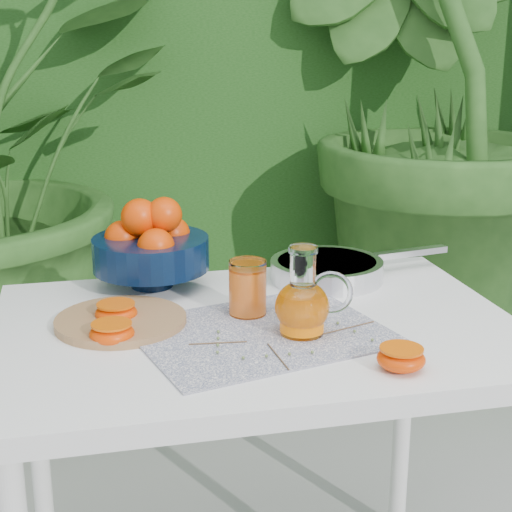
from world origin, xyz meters
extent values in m
cube|color=#1C4614|center=(0.00, 2.20, 1.25)|extent=(8.00, 1.20, 2.50)
imported|color=#264F1B|center=(0.87, 1.29, 1.03)|extent=(2.87, 2.87, 2.06)
cube|color=white|center=(-0.03, -0.02, 0.73)|extent=(1.00, 0.70, 0.04)
cylinder|color=white|center=(-0.48, 0.28, 0.35)|extent=(0.04, 0.04, 0.71)
cylinder|color=white|center=(0.42, 0.28, 0.35)|extent=(0.04, 0.04, 0.71)
cube|color=#0B1740|center=(-0.04, -0.07, 0.75)|extent=(0.52, 0.45, 0.00)
cylinder|color=#9B7B46|center=(-0.29, 0.03, 0.76)|extent=(0.26, 0.26, 0.02)
cylinder|color=black|center=(-0.21, 0.25, 0.77)|extent=(0.10, 0.10, 0.04)
cylinder|color=black|center=(-0.21, 0.25, 0.83)|extent=(0.28, 0.28, 0.07)
sphere|color=#F62F02|center=(-0.27, 0.28, 0.86)|extent=(0.09, 0.09, 0.08)
sphere|color=#F62F02|center=(-0.15, 0.29, 0.86)|extent=(0.09, 0.09, 0.08)
sphere|color=#F62F02|center=(-0.20, 0.19, 0.86)|extent=(0.09, 0.09, 0.08)
sphere|color=#F62F02|center=(-0.21, 0.32, 0.86)|extent=(0.09, 0.09, 0.08)
sphere|color=#F62F02|center=(-0.23, 0.26, 0.91)|extent=(0.09, 0.09, 0.08)
sphere|color=#F62F02|center=(-0.18, 0.25, 0.91)|extent=(0.08, 0.08, 0.08)
cylinder|color=white|center=(0.04, -0.09, 0.76)|extent=(0.10, 0.10, 0.01)
ellipsoid|color=white|center=(0.04, -0.09, 0.81)|extent=(0.13, 0.13, 0.10)
cylinder|color=white|center=(0.04, -0.09, 0.88)|extent=(0.06, 0.06, 0.07)
cylinder|color=white|center=(0.04, -0.09, 0.92)|extent=(0.07, 0.07, 0.01)
torus|color=white|center=(0.08, -0.11, 0.84)|extent=(0.08, 0.04, 0.08)
cylinder|color=#CE5E04|center=(0.04, -0.09, 0.80)|extent=(0.11, 0.11, 0.07)
cylinder|color=white|center=(-0.04, 0.03, 0.81)|extent=(0.07, 0.07, 0.11)
cylinder|color=orange|center=(-0.04, 0.03, 0.80)|extent=(0.07, 0.07, 0.09)
cylinder|color=#DE5606|center=(-0.04, 0.03, 0.85)|extent=(0.06, 0.06, 0.00)
cylinder|color=silver|center=(0.18, 0.21, 0.77)|extent=(0.29, 0.29, 0.05)
cylinder|color=silver|center=(0.18, 0.21, 0.79)|extent=(0.26, 0.26, 0.01)
cube|color=silver|center=(0.40, 0.25, 0.79)|extent=(0.19, 0.05, 0.01)
ellipsoid|color=#F62F02|center=(-0.31, -0.05, 0.77)|extent=(0.10, 0.10, 0.04)
cylinder|color=#DE5606|center=(-0.31, -0.05, 0.79)|extent=(0.09, 0.09, 0.00)
ellipsoid|color=#F62F02|center=(-0.30, 0.05, 0.77)|extent=(0.10, 0.10, 0.04)
cylinder|color=#DE5606|center=(-0.30, 0.05, 0.79)|extent=(0.09, 0.09, 0.00)
ellipsoid|color=#F62F02|center=(0.16, -0.28, 0.77)|extent=(0.10, 0.10, 0.04)
cylinder|color=#DE5606|center=(0.16, -0.28, 0.79)|extent=(0.09, 0.09, 0.00)
cylinder|color=brown|center=(-0.03, -0.19, 0.76)|extent=(0.01, 0.11, 0.00)
sphere|color=#5A6F3A|center=(-0.10, -0.19, 0.76)|extent=(0.01, 0.01, 0.01)
sphere|color=#5A6F3A|center=(-0.05, -0.19, 0.76)|extent=(0.01, 0.01, 0.01)
sphere|color=#5A6F3A|center=(-0.01, -0.19, 0.76)|extent=(0.01, 0.01, 0.01)
sphere|color=#5A6F3A|center=(0.03, -0.19, 0.76)|extent=(0.01, 0.01, 0.01)
cylinder|color=brown|center=(0.12, -0.09, 0.76)|extent=(0.13, 0.05, 0.00)
sphere|color=#5A6F3A|center=(0.10, -0.02, 0.76)|extent=(0.01, 0.01, 0.01)
sphere|color=#5A6F3A|center=(0.11, -0.07, 0.76)|extent=(0.01, 0.01, 0.01)
sphere|color=#5A6F3A|center=(0.13, -0.12, 0.76)|extent=(0.01, 0.01, 0.01)
sphere|color=#5A6F3A|center=(0.15, -0.16, 0.76)|extent=(0.01, 0.01, 0.01)
cylinder|color=brown|center=(-0.12, -0.11, 0.76)|extent=(0.10, 0.01, 0.00)
sphere|color=#5A6F3A|center=(-0.13, -0.16, 0.76)|extent=(0.01, 0.01, 0.01)
sphere|color=#5A6F3A|center=(-0.13, -0.12, 0.76)|extent=(0.01, 0.01, 0.01)
sphere|color=#5A6F3A|center=(-0.12, -0.09, 0.76)|extent=(0.01, 0.01, 0.01)
sphere|color=#5A6F3A|center=(-0.12, -0.06, 0.76)|extent=(0.01, 0.01, 0.01)
camera|label=1|loc=(-0.35, -1.39, 1.30)|focal=55.00mm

